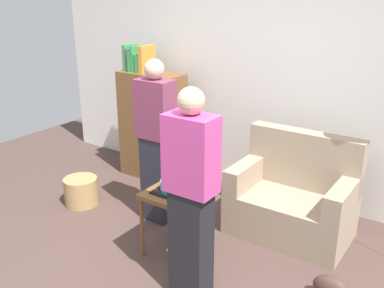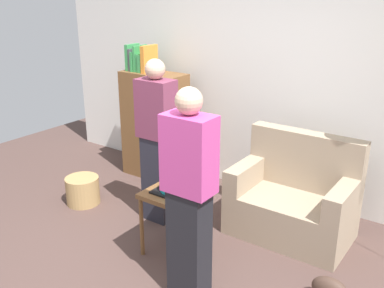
{
  "view_description": "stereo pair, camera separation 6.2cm",
  "coord_description": "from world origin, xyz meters",
  "px_view_note": "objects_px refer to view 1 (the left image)",
  "views": [
    {
      "loc": [
        1.96,
        -2.29,
        2.24
      ],
      "look_at": [
        -0.08,
        0.67,
        0.95
      ],
      "focal_mm": 41.01,
      "sensor_mm": 36.0,
      "label": 1
    },
    {
      "loc": [
        2.01,
        -2.25,
        2.24
      ],
      "look_at": [
        -0.08,
        0.67,
        0.95
      ],
      "focal_mm": 41.01,
      "sensor_mm": 36.0,
      "label": 2
    }
  ],
  "objects_px": {
    "bookshelf": "(152,123)",
    "birthday_cake": "(175,186)",
    "handbag": "(331,288)",
    "wicker_basket": "(81,191)",
    "couch": "(293,200)",
    "person_blowing_candles": "(156,142)",
    "person_holding_cake": "(191,197)",
    "side_table": "(176,201)"
  },
  "relations": [
    {
      "from": "bookshelf",
      "to": "birthday_cake",
      "type": "bearing_deg",
      "value": -44.09
    },
    {
      "from": "handbag",
      "to": "wicker_basket",
      "type": "bearing_deg",
      "value": 179.7
    },
    {
      "from": "birthday_cake",
      "to": "wicker_basket",
      "type": "xyz_separation_m",
      "value": [
        -1.4,
        0.15,
        -0.49
      ]
    },
    {
      "from": "couch",
      "to": "wicker_basket",
      "type": "height_order",
      "value": "couch"
    },
    {
      "from": "person_blowing_candles",
      "to": "person_holding_cake",
      "type": "bearing_deg",
      "value": -44.0
    },
    {
      "from": "person_holding_cake",
      "to": "handbag",
      "type": "xyz_separation_m",
      "value": [
        0.91,
        0.55,
        -0.73
      ]
    },
    {
      "from": "bookshelf",
      "to": "birthday_cake",
      "type": "distance_m",
      "value": 1.73
    },
    {
      "from": "couch",
      "to": "wicker_basket",
      "type": "bearing_deg",
      "value": -160.37
    },
    {
      "from": "bookshelf",
      "to": "person_holding_cake",
      "type": "bearing_deg",
      "value": -43.72
    },
    {
      "from": "side_table",
      "to": "wicker_basket",
      "type": "relative_size",
      "value": 1.64
    },
    {
      "from": "bookshelf",
      "to": "side_table",
      "type": "relative_size",
      "value": 2.72
    },
    {
      "from": "handbag",
      "to": "couch",
      "type": "bearing_deg",
      "value": 129.6
    },
    {
      "from": "couch",
      "to": "bookshelf",
      "type": "bearing_deg",
      "value": 171.44
    },
    {
      "from": "person_blowing_candles",
      "to": "wicker_basket",
      "type": "bearing_deg",
      "value": -170.59
    },
    {
      "from": "handbag",
      "to": "side_table",
      "type": "bearing_deg",
      "value": -174.05
    },
    {
      "from": "side_table",
      "to": "handbag",
      "type": "relative_size",
      "value": 2.11
    },
    {
      "from": "couch",
      "to": "person_holding_cake",
      "type": "bearing_deg",
      "value": -101.65
    },
    {
      "from": "side_table",
      "to": "handbag",
      "type": "height_order",
      "value": "side_table"
    },
    {
      "from": "couch",
      "to": "handbag",
      "type": "xyz_separation_m",
      "value": [
        0.63,
        -0.77,
        -0.24
      ]
    },
    {
      "from": "side_table",
      "to": "person_blowing_candles",
      "type": "xyz_separation_m",
      "value": [
        -0.5,
        0.37,
        0.33
      ]
    },
    {
      "from": "bookshelf",
      "to": "person_holding_cake",
      "type": "distance_m",
      "value": 2.33
    },
    {
      "from": "wicker_basket",
      "to": "handbag",
      "type": "relative_size",
      "value": 1.29
    },
    {
      "from": "side_table",
      "to": "handbag",
      "type": "distance_m",
      "value": 1.41
    },
    {
      "from": "person_blowing_candles",
      "to": "handbag",
      "type": "relative_size",
      "value": 5.82
    },
    {
      "from": "couch",
      "to": "birthday_cake",
      "type": "distance_m",
      "value": 1.19
    },
    {
      "from": "birthday_cake",
      "to": "person_blowing_candles",
      "type": "height_order",
      "value": "person_blowing_candles"
    },
    {
      "from": "bookshelf",
      "to": "handbag",
      "type": "distance_m",
      "value": 2.86
    },
    {
      "from": "couch",
      "to": "birthday_cake",
      "type": "height_order",
      "value": "couch"
    },
    {
      "from": "couch",
      "to": "birthday_cake",
      "type": "relative_size",
      "value": 3.44
    },
    {
      "from": "side_table",
      "to": "birthday_cake",
      "type": "relative_size",
      "value": 1.85
    },
    {
      "from": "side_table",
      "to": "person_blowing_candles",
      "type": "height_order",
      "value": "person_blowing_candles"
    },
    {
      "from": "bookshelf",
      "to": "birthday_cake",
      "type": "xyz_separation_m",
      "value": [
        1.24,
        -1.2,
        -0.04
      ]
    },
    {
      "from": "couch",
      "to": "side_table",
      "type": "relative_size",
      "value": 1.86
    },
    {
      "from": "side_table",
      "to": "person_holding_cake",
      "type": "xyz_separation_m",
      "value": [
        0.44,
        -0.41,
        0.33
      ]
    },
    {
      "from": "couch",
      "to": "person_blowing_candles",
      "type": "height_order",
      "value": "person_blowing_candles"
    },
    {
      "from": "bookshelf",
      "to": "handbag",
      "type": "relative_size",
      "value": 5.75
    },
    {
      "from": "person_blowing_candles",
      "to": "side_table",
      "type": "bearing_deg",
      "value": -41.07
    },
    {
      "from": "side_table",
      "to": "couch",
      "type": "bearing_deg",
      "value": 51.8
    },
    {
      "from": "bookshelf",
      "to": "side_table",
      "type": "height_order",
      "value": "bookshelf"
    },
    {
      "from": "birthday_cake",
      "to": "couch",
      "type": "bearing_deg",
      "value": 51.8
    },
    {
      "from": "bookshelf",
      "to": "person_holding_cake",
      "type": "height_order",
      "value": "person_holding_cake"
    },
    {
      "from": "bookshelf",
      "to": "handbag",
      "type": "xyz_separation_m",
      "value": [
        2.59,
        -1.06,
        -0.58
      ]
    }
  ]
}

